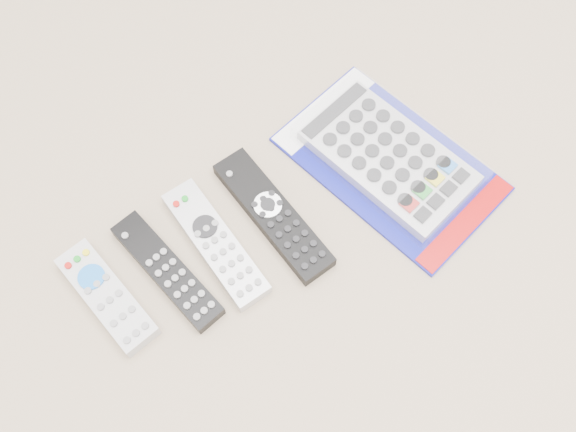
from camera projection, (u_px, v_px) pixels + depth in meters
remote_small_grey at (107, 296)px, 0.80m from camera, size 0.07×0.16×0.02m
remote_slim_black at (168, 271)px, 0.82m from camera, size 0.06×0.19×0.02m
remote_silver_dvd at (216, 243)px, 0.83m from camera, size 0.05×0.19×0.02m
remote_large_black at (273, 215)px, 0.85m from camera, size 0.06×0.21×0.02m
jumbo_remote_packaged at (389, 156)px, 0.88m from camera, size 0.23×0.32×0.04m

